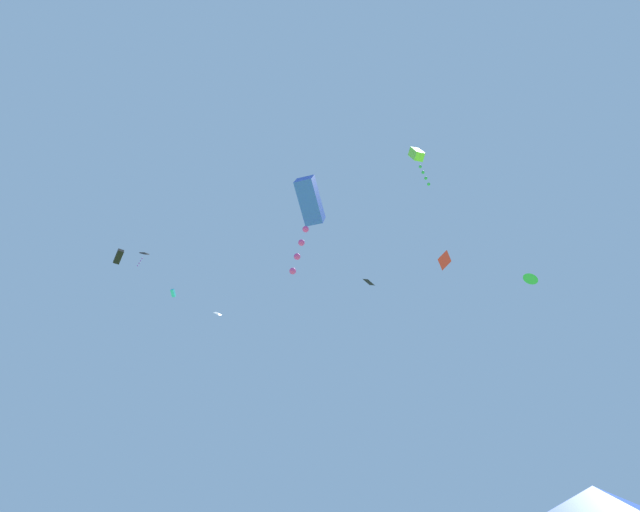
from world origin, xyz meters
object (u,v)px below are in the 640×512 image
object	(u,v)px
canopy_tent_blue	(600,510)
kite_cyan_box	(173,293)
kite_lime_box	(417,155)
kite_white_diamond	(218,313)
kite_black_delta	(144,253)
kite_red_diamond	(444,261)
kite_blue_box	(309,203)
kite_black_diamond	(369,282)
kite_green_delta	(531,278)
kite_black_box	(119,257)

from	to	relation	value
canopy_tent_blue	kite_cyan_box	distance (m)	27.88
kite_lime_box	kite_white_diamond	xyz separation A→B (m)	(-14.36, 15.78, -0.97)
kite_cyan_box	kite_black_delta	world-z (taller)	kite_black_delta
kite_red_diamond	kite_black_delta	bearing A→B (deg)	-173.63
canopy_tent_blue	kite_cyan_box	bearing A→B (deg)	141.92
kite_cyan_box	kite_black_delta	bearing A→B (deg)	169.37
kite_blue_box	kite_black_diamond	world-z (taller)	kite_black_diamond
kite_cyan_box	kite_green_delta	world-z (taller)	kite_green_delta
kite_lime_box	kite_black_diamond	distance (m)	13.85
kite_green_delta	kite_black_delta	world-z (taller)	kite_black_delta
kite_white_diamond	kite_red_diamond	bearing A→B (deg)	-7.55
kite_blue_box	kite_black_delta	world-z (taller)	kite_black_delta
kite_cyan_box	kite_red_diamond	xyz separation A→B (m)	(20.32, 3.21, 4.54)
kite_blue_box	kite_cyan_box	xyz separation A→B (m)	(-10.77, 17.98, 8.04)
kite_cyan_box	kite_red_diamond	size ratio (longest dim) A/B	0.52
kite_cyan_box	kite_black_delta	xyz separation A→B (m)	(-3.16, 0.59, 3.99)
kite_lime_box	kite_white_diamond	distance (m)	21.36
kite_blue_box	kite_black_diamond	size ratio (longest dim) A/B	3.64
kite_white_diamond	kite_black_diamond	bearing A→B (deg)	-9.51
canopy_tent_blue	kite_green_delta	distance (m)	27.72
kite_black_diamond	canopy_tent_blue	bearing A→B (deg)	-77.42
kite_blue_box	kite_cyan_box	distance (m)	22.45
kite_black_box	kite_cyan_box	bearing A→B (deg)	-13.80
kite_cyan_box	kite_red_diamond	bearing A→B (deg)	8.99
kite_lime_box	kite_black_delta	xyz separation A→B (m)	(-19.32, 10.71, 1.57)
kite_blue_box	kite_black_delta	distance (m)	26.15
kite_blue_box	kite_red_diamond	distance (m)	26.43
canopy_tent_blue	kite_cyan_box	size ratio (longest dim) A/B	6.24
kite_black_box	kite_green_delta	xyz separation A→B (m)	(32.68, 2.70, -1.09)
kite_black_box	kite_red_diamond	size ratio (longest dim) A/B	1.05
kite_white_diamond	kite_lime_box	bearing A→B (deg)	-47.70
canopy_tent_blue	kite_red_diamond	size ratio (longest dim) A/B	3.25
kite_black_box	kite_red_diamond	xyz separation A→B (m)	(25.85, 1.86, 0.24)
canopy_tent_blue	kite_cyan_box	world-z (taller)	kite_cyan_box
canopy_tent_blue	kite_black_diamond	world-z (taller)	kite_black_diamond
kite_black_diamond	kite_cyan_box	bearing A→B (deg)	-165.84
kite_lime_box	kite_cyan_box	bearing A→B (deg)	147.96
canopy_tent_blue	kite_black_delta	distance (m)	32.55
kite_black_diamond	kite_green_delta	bearing A→B (deg)	2.07
kite_white_diamond	kite_black_delta	bearing A→B (deg)	-134.32
canopy_tent_blue	kite_red_diamond	distance (m)	26.73
kite_cyan_box	kite_black_diamond	size ratio (longest dim) A/B	0.71
kite_blue_box	kite_lime_box	xyz separation A→B (m)	(5.39, 7.87, 10.46)
kite_blue_box	kite_red_diamond	world-z (taller)	kite_red_diamond
kite_green_delta	kite_red_diamond	xyz separation A→B (m)	(-6.83, -0.84, 1.33)
kite_black_box	kite_cyan_box	world-z (taller)	kite_black_box
kite_green_delta	kite_black_diamond	bearing A→B (deg)	-177.93
kite_blue_box	kite_lime_box	bearing A→B (deg)	55.57
kite_black_delta	kite_cyan_box	bearing A→B (deg)	-10.63
kite_cyan_box	kite_green_delta	bearing A→B (deg)	8.50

